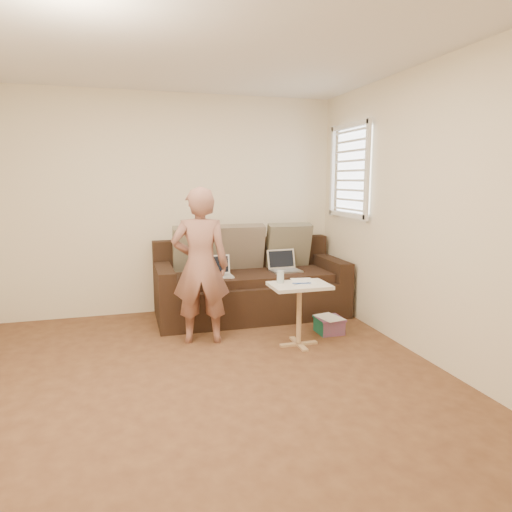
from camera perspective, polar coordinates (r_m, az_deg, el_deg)
name	(u,v)px	position (r m, az deg, el deg)	size (l,w,h in m)	color
floor	(207,389)	(3.70, -6.14, -16.17)	(4.50, 4.50, 0.00)	#4E2E1D
ceiling	(200,31)	(3.48, -6.99, 26.17)	(4.50, 4.50, 0.00)	white
wall_back	(172,205)	(5.57, -10.45, 6.30)	(4.00, 4.00, 0.00)	beige
wall_front	(350,297)	(1.21, 11.70, -5.07)	(4.00, 4.00, 0.00)	beige
wall_right	(437,215)	(4.17, 21.76, 4.74)	(4.50, 4.50, 0.00)	beige
window_blinds	(350,171)	(5.40, 11.69, 10.41)	(0.12, 0.88, 1.08)	white
sofa	(251,280)	(5.38, -0.65, -3.07)	(2.20, 0.95, 0.85)	black
pillow_left	(197,249)	(5.42, -7.46, 0.87)	(0.55, 0.14, 0.55)	#6A604E
pillow_mid	(241,247)	(5.54, -1.84, 1.13)	(0.55, 0.14, 0.55)	#6D5E4D
pillow_right	(288,245)	(5.69, 4.08, 1.34)	(0.55, 0.14, 0.55)	#6A604E
laptop_silver	(286,272)	(5.43, 3.74, -1.95)	(0.35, 0.26, 0.24)	#B7BABC
laptop_white	(218,277)	(5.13, -4.77, -2.65)	(0.33, 0.24, 0.24)	white
person	(201,266)	(4.47, -6.96, -1.23)	(0.56, 0.38, 1.54)	#92514F
side_table	(299,315)	(4.46, 5.40, -7.34)	(0.56, 0.39, 0.61)	silver
drinking_glass	(280,277)	(4.40, 3.08, -2.61)	(0.07, 0.07, 0.12)	silver
scissors	(302,283)	(4.37, 5.75, -3.43)	(0.18, 0.10, 0.02)	silver
paper_on_table	(304,281)	(4.49, 5.99, -3.17)	(0.21, 0.30, 0.00)	white
striped_box	(329,325)	(4.92, 9.14, -8.52)	(0.27, 0.27, 0.17)	#CC1E83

